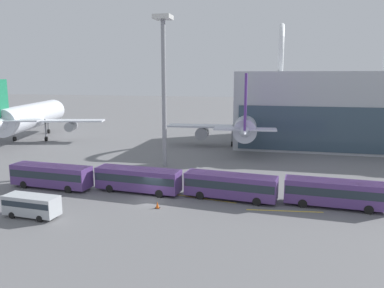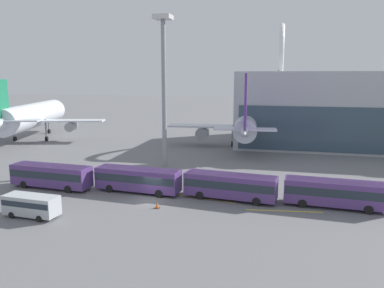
# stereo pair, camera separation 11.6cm
# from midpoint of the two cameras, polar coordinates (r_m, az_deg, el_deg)

# --- Properties ---
(ground_plane) EXTENTS (440.00, 440.00, 0.00)m
(ground_plane) POSITION_cam_midpoint_polar(r_m,az_deg,el_deg) (45.79, -6.31, -8.50)
(ground_plane) COLOR slate
(airliner_at_gate_near) EXTENTS (33.40, 34.78, 14.06)m
(airliner_at_gate_near) POSITION_cam_midpoint_polar(r_m,az_deg,el_deg) (93.36, -23.27, 3.93)
(airliner_at_gate_near) COLOR silver
(airliner_at_gate_near) RESTS_ON ground_plane
(airliner_at_gate_far) EXTENTS (32.96, 33.09, 15.16)m
(airliner_at_gate_far) POSITION_cam_midpoint_polar(r_m,az_deg,el_deg) (79.05, 8.29, 3.17)
(airliner_at_gate_far) COLOR silver
(airliner_at_gate_far) RESTS_ON ground_plane
(shuttle_bus_0) EXTENTS (11.24, 3.50, 3.08)m
(shuttle_bus_0) POSITION_cam_midpoint_polar(r_m,az_deg,el_deg) (53.19, -20.61, -4.38)
(shuttle_bus_0) COLOR #56387A
(shuttle_bus_0) RESTS_ON ground_plane
(shuttle_bus_1) EXTENTS (11.26, 3.63, 3.08)m
(shuttle_bus_1) POSITION_cam_midpoint_polar(r_m,az_deg,el_deg) (48.56, -8.17, -5.18)
(shuttle_bus_1) COLOR #56387A
(shuttle_bus_1) RESTS_ON ground_plane
(shuttle_bus_2) EXTENTS (11.31, 3.95, 3.08)m
(shuttle_bus_2) POSITION_cam_midpoint_polar(r_m,az_deg,el_deg) (45.54, 5.91, -6.19)
(shuttle_bus_2) COLOR #56387A
(shuttle_bus_2) RESTS_ON ground_plane
(shuttle_bus_3) EXTENTS (11.24, 3.48, 3.08)m
(shuttle_bus_3) POSITION_cam_midpoint_polar(r_m,az_deg,el_deg) (45.62, 20.99, -6.81)
(shuttle_bus_3) COLOR #56387A
(shuttle_bus_3) RESTS_ON ground_plane
(service_van_foreground) EXTENTS (6.09, 2.52, 2.34)m
(service_van_foreground) POSITION_cam_midpoint_polar(r_m,az_deg,el_deg) (43.46, -23.21, -8.44)
(service_van_foreground) COLOR #B2B7BC
(service_van_foreground) RESTS_ON ground_plane
(floodlight_mast) EXTENTS (2.71, 2.71, 23.99)m
(floodlight_mast) POSITION_cam_midpoint_polar(r_m,az_deg,el_deg) (60.46, -4.29, 10.79)
(floodlight_mast) COLOR gray
(floodlight_mast) RESTS_ON ground_plane
(lane_stripe_0) EXTENTS (8.35, 1.31, 0.01)m
(lane_stripe_0) POSITION_cam_midpoint_polar(r_m,az_deg,el_deg) (43.31, 13.96, -9.87)
(lane_stripe_0) COLOR yellow
(lane_stripe_0) RESTS_ON ground_plane
(lane_stripe_3) EXTENTS (10.14, 2.14, 0.01)m
(lane_stripe_3) POSITION_cam_midpoint_polar(r_m,az_deg,el_deg) (46.45, 0.73, -8.15)
(lane_stripe_3) COLOR yellow
(lane_stripe_3) RESTS_ON ground_plane
(traffic_cone_1) EXTENTS (0.55, 0.55, 0.75)m
(traffic_cone_1) POSITION_cam_midpoint_polar(r_m,az_deg,el_deg) (42.97, -5.27, -9.24)
(traffic_cone_1) COLOR black
(traffic_cone_1) RESTS_ON ground_plane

